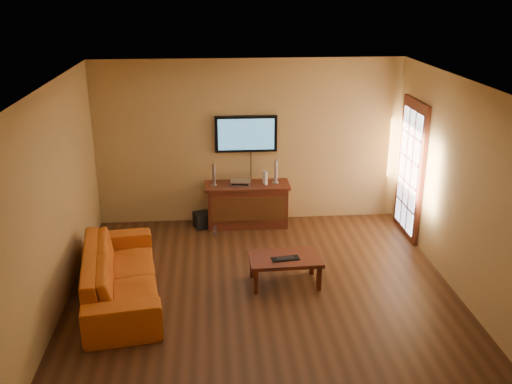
{
  "coord_description": "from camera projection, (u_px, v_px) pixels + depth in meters",
  "views": [
    {
      "loc": [
        -0.63,
        -6.51,
        3.78
      ],
      "look_at": [
        -0.03,
        0.8,
        1.1
      ],
      "focal_mm": 40.0,
      "sensor_mm": 36.0,
      "label": 1
    }
  ],
  "objects": [
    {
      "name": "subwoofer",
      "position": [
        202.0,
        220.0,
        9.38
      ],
      "size": [
        0.33,
        0.33,
        0.26
      ],
      "primitive_type": "cube",
      "rotation": [
        0.0,
        0.0,
        0.35
      ],
      "color": "black",
      "rests_on": "ground"
    },
    {
      "name": "television",
      "position": [
        246.0,
        134.0,
        9.21
      ],
      "size": [
        1.01,
        0.08,
        0.6
      ],
      "color": "black",
      "rests_on": "ground"
    },
    {
      "name": "speaker_right",
      "position": [
        276.0,
        173.0,
        9.28
      ],
      "size": [
        0.11,
        0.11,
        0.39
      ],
      "color": "silver",
      "rests_on": "media_console"
    },
    {
      "name": "ground_plane",
      "position": [
        263.0,
        292.0,
        7.44
      ],
      "size": [
        5.0,
        5.0,
        0.0
      ],
      "primitive_type": "plane",
      "color": "#371E0F",
      "rests_on": "ground"
    },
    {
      "name": "bottle",
      "position": [
        215.0,
        231.0,
        9.05
      ],
      "size": [
        0.06,
        0.06,
        0.18
      ],
      "color": "white",
      "rests_on": "ground"
    },
    {
      "name": "french_door",
      "position": [
        410.0,
        171.0,
        8.86
      ],
      "size": [
        0.07,
        1.02,
        2.22
      ],
      "color": "#441A0F",
      "rests_on": "ground"
    },
    {
      "name": "coffee_table",
      "position": [
        285.0,
        261.0,
        7.54
      ],
      "size": [
        0.96,
        0.6,
        0.39
      ],
      "color": "#441A0F",
      "rests_on": "ground"
    },
    {
      "name": "media_console",
      "position": [
        247.0,
        204.0,
        9.4
      ],
      "size": [
        1.38,
        0.53,
        0.71
      ],
      "color": "#441A0F",
      "rests_on": "ground"
    },
    {
      "name": "keyboard",
      "position": [
        285.0,
        259.0,
        7.46
      ],
      "size": [
        0.38,
        0.18,
        0.02
      ],
      "color": "black",
      "rests_on": "coffee_table"
    },
    {
      "name": "game_console",
      "position": [
        265.0,
        178.0,
        9.26
      ],
      "size": [
        0.08,
        0.16,
        0.21
      ],
      "primitive_type": "cube",
      "rotation": [
        0.0,
        0.0,
        0.23
      ],
      "color": "white",
      "rests_on": "media_console"
    },
    {
      "name": "sofa",
      "position": [
        120.0,
        266.0,
        7.17
      ],
      "size": [
        0.98,
        2.33,
        0.88
      ],
      "primitive_type": "imported",
      "rotation": [
        0.0,
        0.0,
        1.72
      ],
      "color": "#C55915",
      "rests_on": "ground"
    },
    {
      "name": "speaker_left",
      "position": [
        214.0,
        176.0,
        9.17
      ],
      "size": [
        0.1,
        0.1,
        0.36
      ],
      "color": "silver",
      "rests_on": "media_console"
    },
    {
      "name": "room_walls",
      "position": [
        259.0,
        154.0,
        7.44
      ],
      "size": [
        5.0,
        5.0,
        5.0
      ],
      "color": "tan",
      "rests_on": "ground"
    },
    {
      "name": "av_receiver",
      "position": [
        241.0,
        182.0,
        9.25
      ],
      "size": [
        0.35,
        0.28,
        0.07
      ],
      "primitive_type": "cube",
      "rotation": [
        0.0,
        0.0,
        -0.16
      ],
      "color": "silver",
      "rests_on": "media_console"
    }
  ]
}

